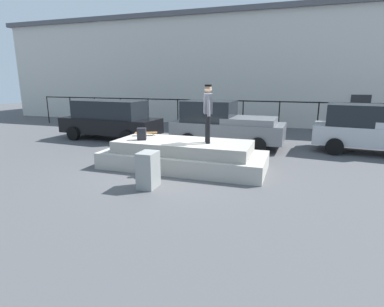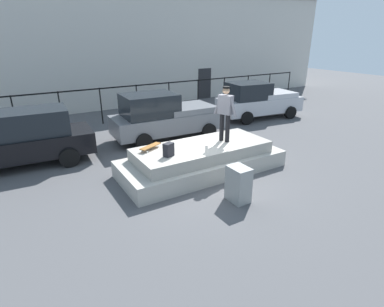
# 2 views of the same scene
# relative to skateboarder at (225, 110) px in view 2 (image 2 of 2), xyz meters

# --- Properties ---
(ground_plane) EXTENTS (60.00, 60.00, 0.00)m
(ground_plane) POSITION_rel_skateboarder_xyz_m (-1.04, -0.26, -1.90)
(ground_plane) COLOR #4C4C4F
(concrete_ledge) EXTENTS (5.23, 2.16, 0.88)m
(concrete_ledge) POSITION_rel_skateboarder_xyz_m (-0.82, 0.04, -1.50)
(concrete_ledge) COLOR #ADA89E
(concrete_ledge) RESTS_ON ground_plane
(skateboarder) EXTENTS (0.38, 0.83, 1.75)m
(skateboarder) POSITION_rel_skateboarder_xyz_m (0.00, 0.00, 0.00)
(skateboarder) COLOR black
(skateboarder) RESTS_ON concrete_ledge
(skateboard) EXTENTS (0.78, 0.50, 0.12)m
(skateboard) POSITION_rel_skateboarder_xyz_m (-2.36, 0.51, -0.92)
(skateboard) COLOR brown
(skateboard) RESTS_ON concrete_ledge
(backpack) EXTENTS (0.33, 0.29, 0.39)m
(backpack) POSITION_rel_skateboarder_xyz_m (-2.13, -0.24, -0.83)
(backpack) COLOR black
(backpack) RESTS_ON concrete_ledge
(car_black_hatchback_near) EXTENTS (4.88, 2.19, 1.84)m
(car_black_hatchback_near) POSITION_rel_skateboarder_xyz_m (-5.81, 3.55, -0.94)
(car_black_hatchback_near) COLOR black
(car_black_hatchback_near) RESTS_ON ground_plane
(car_grey_pickup_mid) EXTENTS (4.71, 2.17, 1.92)m
(car_grey_pickup_mid) POSITION_rel_skateboarder_xyz_m (-0.32, 3.67, -0.96)
(car_grey_pickup_mid) COLOR slate
(car_grey_pickup_mid) RESTS_ON ground_plane
(car_silver_pickup_far) EXTENTS (4.53, 2.37, 1.87)m
(car_silver_pickup_far) POSITION_rel_skateboarder_xyz_m (5.31, 4.23, -0.97)
(car_silver_pickup_far) COLOR #B7B7BC
(car_silver_pickup_far) RESTS_ON ground_plane
(utility_box) EXTENTS (0.45, 0.61, 0.95)m
(utility_box) POSITION_rel_skateboarder_xyz_m (-1.03, -2.03, -1.42)
(utility_box) COLOR gray
(utility_box) RESTS_ON ground_plane
(fence_row) EXTENTS (24.06, 0.06, 1.75)m
(fence_row) POSITION_rel_skateboarder_xyz_m (-1.04, 7.27, -0.70)
(fence_row) COLOR black
(fence_row) RESTS_ON ground_plane
(warehouse_building) EXTENTS (35.19, 8.91, 6.95)m
(warehouse_building) POSITION_rel_skateboarder_xyz_m (-1.04, 14.32, 1.58)
(warehouse_building) COLOR beige
(warehouse_building) RESTS_ON ground_plane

